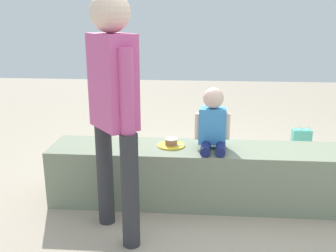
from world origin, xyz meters
The scene contains 10 objects.
ground_plane centered at (0.00, 0.00, 0.00)m, with size 12.00×12.00×0.00m, color tan.
concrete_ledge centered at (0.00, 0.00, 0.24)m, with size 2.87×0.47×0.47m, color gray.
child_seated centered at (-0.13, 0.00, 0.68)m, with size 0.28×0.32×0.48m.
adult_standing centered at (-0.79, -0.53, 0.99)m, with size 0.37×0.40×1.64m.
cake_plate centered at (-0.46, 0.02, 0.49)m, with size 0.22×0.22×0.07m.
gift_bag centered at (0.86, 1.10, 0.16)m, with size 0.20×0.10×0.35m.
water_bottle_near_gift centered at (-0.09, 0.73, 0.10)m, with size 0.07×0.07×0.23m.
water_bottle_far_side centered at (-0.45, 0.91, 0.11)m, with size 0.06×0.06×0.23m.
cake_box_white centered at (0.29, 1.08, 0.05)m, with size 0.30×0.27×0.11m, color white.
handbag_black_leather centered at (-0.83, 0.61, 0.12)m, with size 0.31×0.11×0.34m.
Camera 1 is at (-0.25, -2.94, 1.51)m, focal length 41.44 mm.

